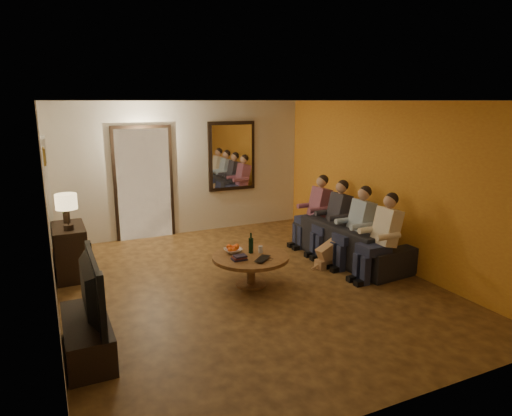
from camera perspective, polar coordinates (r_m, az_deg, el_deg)
name	(u,v)px	position (r m, az deg, el deg)	size (l,w,h in m)	color
floor	(246,285)	(6.70, -1.25, -9.57)	(5.00, 6.00, 0.01)	#3F2611
ceiling	(245,101)	(6.17, -1.38, 13.28)	(5.00, 6.00, 0.01)	white
back_wall	(184,169)	(9.09, -9.00, 4.89)	(5.00, 0.02, 2.60)	beige
front_wall	(396,267)	(3.86, 17.15, -7.01)	(5.00, 0.02, 2.60)	beige
left_wall	(48,216)	(5.80, -24.55, -0.90)	(0.02, 6.00, 2.60)	beige
right_wall	(387,183)	(7.65, 16.11, 2.96)	(0.02, 6.00, 2.60)	beige
orange_accent	(387,184)	(7.64, 16.06, 2.96)	(0.01, 6.00, 2.60)	orange
kitchen_doorway	(144,184)	(8.93, -13.85, 2.88)	(1.00, 0.06, 2.10)	#FFE0A5
door_trim	(144,184)	(8.92, -13.83, 2.87)	(1.12, 0.04, 2.22)	black
fridge_glimpse	(157,191)	(9.01, -12.24, 2.09)	(0.45, 0.03, 1.70)	silver
mirror_frame	(232,156)	(9.35, -3.05, 6.50)	(1.00, 0.05, 1.40)	black
mirror_glass	(232,156)	(9.32, -2.98, 6.48)	(0.86, 0.02, 1.26)	white
white_door	(49,201)	(8.10, -24.41, 0.83)	(0.06, 0.85, 2.04)	white
framed_art	(44,156)	(6.99, -24.95, 5.89)	(0.03, 0.28, 0.24)	#B28C33
art_canvas	(45,156)	(6.99, -24.83, 5.90)	(0.01, 0.22, 0.18)	brown
dresser	(70,251)	(7.44, -22.18, -5.02)	(0.45, 0.88, 0.78)	black
table_lamp	(67,212)	(7.06, -22.54, -0.44)	(0.30, 0.30, 0.54)	beige
flower_vase	(66,209)	(7.50, -22.69, -0.08)	(0.14, 0.14, 0.44)	red
tv_stand	(87,337)	(5.25, -20.33, -14.87)	(0.45, 1.16, 0.39)	black
tv	(83,289)	(5.03, -20.82, -9.48)	(0.15, 1.18, 0.68)	black
sofa	(350,241)	(7.78, 11.70, -4.06)	(0.85, 2.18, 0.64)	black
person_a	(383,240)	(6.97, 15.55, -3.90)	(0.60, 0.40, 1.20)	tan
person_b	(357,230)	(7.41, 12.56, -2.70)	(0.60, 0.40, 1.20)	tan
person_c	(336,221)	(7.88, 9.91, -1.63)	(0.60, 0.40, 1.20)	tan
person_d	(316,213)	(8.36, 7.57, -0.69)	(0.60, 0.40, 1.20)	tan
dog	(331,250)	(7.39, 9.32, -5.19)	(0.56, 0.24, 0.56)	#AD7450
coffee_table	(251,270)	(6.61, -0.67, -7.79)	(1.10, 1.10, 0.45)	brown
bowl	(233,251)	(6.64, -2.88, -5.33)	(0.26, 0.26, 0.06)	white
oranges	(233,246)	(6.62, -2.89, -4.77)	(0.20, 0.20, 0.08)	#FB5A15
wine_bottle	(251,243)	(6.59, -0.64, -4.35)	(0.07, 0.07, 0.31)	black
wine_glass	(261,249)	(6.63, 0.57, -5.19)	(0.06, 0.06, 0.10)	silver
book_stack	(239,257)	(6.35, -2.11, -6.19)	(0.20, 0.15, 0.07)	black
laptop	(266,260)	(6.33, 1.22, -6.46)	(0.33, 0.21, 0.03)	black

